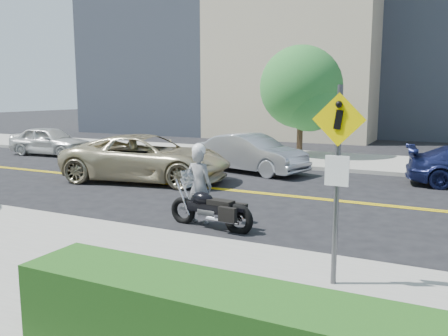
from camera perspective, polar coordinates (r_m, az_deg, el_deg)
ground_plane at (r=14.73m, az=2.77°, el=-2.88°), size 120.00×120.00×0.00m
sidewalk_near at (r=8.63m, az=-18.07°, el=-11.47°), size 60.00×5.00×0.15m
sidewalk_far at (r=21.70m, az=10.74°, el=1.02°), size 60.00×5.00×0.15m
pedestrian_sign at (r=7.15m, az=13.47°, el=0.16°), size 0.78×0.08×3.00m
motorcyclist at (r=11.08m, az=-3.03°, el=-1.88°), size 0.65×0.43×1.89m
motorcycle at (r=10.71m, az=-1.63°, el=-3.89°), size 2.16×0.84×1.28m
suv at (r=16.63m, az=-9.21°, el=1.20°), size 6.19×3.72×1.61m
parked_car_white at (r=24.84m, az=-20.21°, el=3.08°), size 4.27×1.97×1.41m
parked_car_silver at (r=18.26m, az=3.31°, el=1.78°), size 4.74×2.66×1.48m
tree_far_a at (r=22.46m, az=9.24°, el=9.58°), size 3.82×3.82×5.22m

